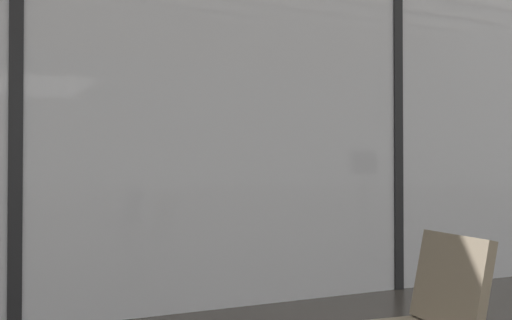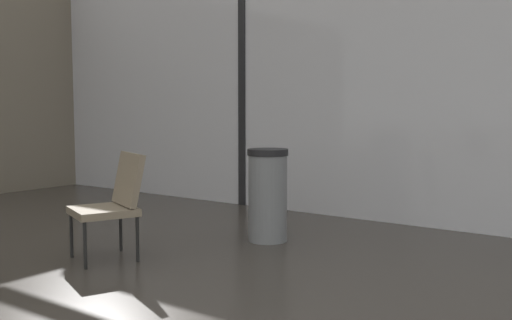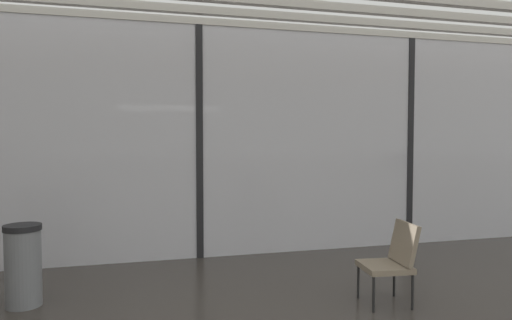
{
  "view_description": "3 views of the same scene",
  "coord_description": "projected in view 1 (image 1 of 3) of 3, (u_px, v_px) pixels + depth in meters",
  "views": [
    {
      "loc": [
        -0.18,
        0.64,
        1.18
      ],
      "look_at": [
        0.5,
        2.1,
        1.21
      ],
      "focal_mm": 40.13,
      "sensor_mm": 36.0,
      "label": 1
    },
    {
      "loc": [
        1.02,
        -0.74,
        1.25
      ],
      "look_at": [
        -1.79,
        3.11,
        0.81
      ],
      "focal_mm": 41.26,
      "sensor_mm": 36.0,
      "label": 2
    },
    {
      "loc": [
        -0.99,
        -1.61,
        1.77
      ],
      "look_at": [
        1.02,
        5.76,
        1.4
      ],
      "focal_mm": 32.74,
      "sensor_mm": 36.0,
      "label": 3
    }
  ],
  "objects": [
    {
      "name": "glass_curtain_wall",
      "position": [
        16.0,
        99.0,
        4.22
      ],
      "size": [
        14.0,
        0.08,
        3.4
      ],
      "primitive_type": "cube",
      "color": "silver",
      "rests_on": "ground"
    },
    {
      "name": "window_mullion_2",
      "position": [
        395.0,
        118.0,
        5.71
      ],
      "size": [
        0.1,
        0.12,
        3.4
      ],
      "primitive_type": "cube",
      "color": "black",
      "rests_on": "ground"
    },
    {
      "name": "lounge_chair_0",
      "position": [
        428.0,
        316.0,
        2.69
      ],
      "size": [
        0.57,
        0.54,
        0.87
      ],
      "rotation": [
        0.0,
        0.0,
        4.6
      ],
      "color": "#7F705B",
      "rests_on": "ground"
    },
    {
      "name": "parked_airplane",
      "position": [
        22.0,
        122.0,
        8.18
      ],
      "size": [
        13.5,
        3.71,
        3.71
      ],
      "color": "silver",
      "rests_on": "ground"
    },
    {
      "name": "window_mullion_1",
      "position": [
        16.0,
        99.0,
        4.22
      ],
      "size": [
        0.1,
        0.12,
        3.4
      ],
      "primitive_type": "cube",
      "color": "black",
      "rests_on": "ground"
    }
  ]
}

